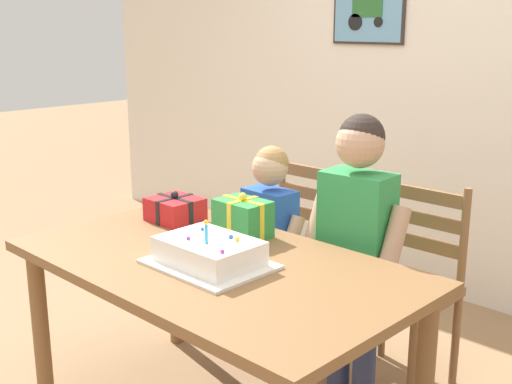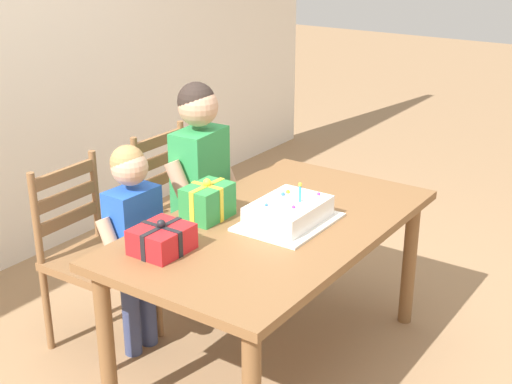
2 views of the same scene
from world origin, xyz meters
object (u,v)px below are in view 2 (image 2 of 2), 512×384
Objects in this scene: birthday_cake at (288,213)px; chair_right at (182,212)px; chair_left at (93,255)px; child_older at (201,176)px; gift_box_red_large at (208,202)px; gift_box_beside_cake at (162,239)px; dining_table at (274,241)px; child_younger at (134,231)px.

birthday_cake is 0.98m from chair_right.
chair_left is 0.74× the size of child_older.
child_older reaches higher than chair_left.
gift_box_red_large is 0.38m from gift_box_beside_cake.
chair_right is (0.33, 0.83, -0.17)m from dining_table.
child_older is at bearing 27.90° from gift_box_beside_cake.
child_older is (0.19, 0.65, -0.02)m from birthday_cake.
gift_box_beside_cake is 0.22× the size of child_younger.
dining_table is 3.57× the size of birthday_cake.
child_younger is (0.06, -0.23, 0.17)m from chair_left.
child_younger is at bearing -75.37° from chair_left.
dining_table is at bearing -111.74° from chair_right.
gift_box_red_large reaches higher than gift_box_beside_cake.
chair_left reaches higher than dining_table.
chair_left is (0.17, 0.61, -0.31)m from gift_box_beside_cake.
child_older is (-0.11, -0.23, 0.29)m from chair_right.
dining_table is at bearing -65.67° from gift_box_red_large.
chair_right is (0.46, 0.55, -0.34)m from gift_box_red_large.
dining_table is 0.91m from chair_left.
chair_left is 0.29m from child_younger.
gift_box_beside_cake is (-0.53, 0.27, 0.01)m from birthday_cake.
gift_box_red_large is at bearing -137.22° from child_older.
child_older reaches higher than child_younger.
birthday_cake is 1.00m from chair_left.
chair_right reaches higher than birthday_cake.
child_younger reaches higher than chair_right.
dining_table is at bearing -110.47° from child_older.
dining_table is 0.15m from birthday_cake.
chair_left is (-0.36, 0.88, -0.31)m from birthday_cake.
birthday_cake is at bearing -26.96° from gift_box_beside_cake.
gift_box_red_large is at bearing 114.33° from dining_table.
gift_box_beside_cake is 1.08m from chair_right.
chair_left is at bearing 111.84° from dining_table.
chair_left is 1.00× the size of chair_right.
gift_box_beside_cake is (-0.50, 0.22, 0.14)m from dining_table.
gift_box_red_large is 0.39m from child_younger.
birthday_cake is at bearing -108.76° from chair_right.
child_younger reaches higher than gift_box_beside_cake.
chair_left is (-0.21, 0.55, -0.34)m from gift_box_red_large.
gift_box_beside_cake is 0.47m from child_younger.
birthday_cake is 0.68m from child_older.
birthday_cake is (0.03, -0.05, 0.14)m from dining_table.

